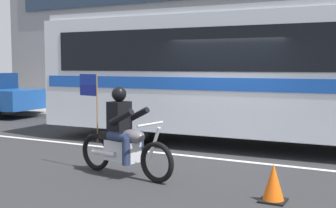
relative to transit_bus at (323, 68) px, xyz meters
name	(u,v)px	position (x,y,z in m)	size (l,w,h in m)	color
ground_plane	(226,154)	(-1.81, -1.19, -1.88)	(60.00, 60.00, 0.00)	#2B2B2D
sidewalk_curb	(281,123)	(-1.81, 3.91, -1.81)	(28.00, 3.80, 0.15)	gray
lane_center_stripe	(215,159)	(-1.81, -1.79, -1.88)	(26.60, 0.14, 0.01)	silver
transit_bus	(323,68)	(0.00, 0.00, 0.00)	(13.58, 3.07, 3.22)	silver
motorcycle_with_rider	(123,138)	(-2.70, -3.88, -1.22)	(2.17, 0.70, 1.78)	black
fire_hydrant	(167,106)	(-5.59, 3.20, -1.37)	(0.22, 0.30, 0.75)	gold
traffic_cone	(273,184)	(-0.01, -4.11, -1.63)	(0.36, 0.36, 0.55)	#EA590F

